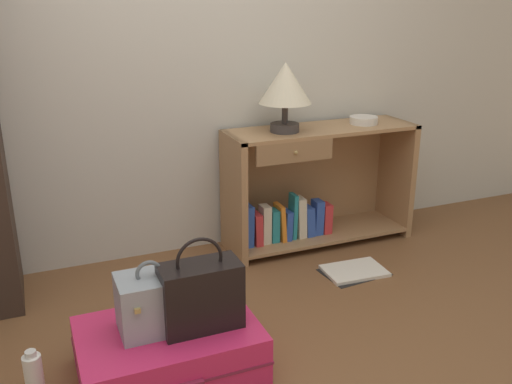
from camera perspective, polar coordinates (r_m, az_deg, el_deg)
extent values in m
cube|color=beige|center=(3.29, -8.92, 15.66)|extent=(6.40, 0.10, 2.60)
cube|color=#A37A51|center=(3.31, -2.31, -0.58)|extent=(0.04, 0.38, 0.75)
cube|color=#A37A51|center=(3.84, 14.05, 1.66)|extent=(0.04, 0.38, 0.75)
cube|color=#A37A51|center=(3.44, 6.70, 6.35)|extent=(1.19, 0.38, 0.02)
cube|color=#A37A51|center=(3.65, 6.30, -4.11)|extent=(1.11, 0.38, 0.02)
cube|color=#A37A51|center=(3.69, 5.12, 1.45)|extent=(1.11, 0.01, 0.73)
cube|color=#8F6B47|center=(3.18, 3.95, 4.09)|extent=(0.48, 0.02, 0.12)
sphere|color=#9E844C|center=(3.17, 4.08, 4.02)|extent=(0.02, 0.02, 0.02)
cube|color=#2D51B2|center=(3.37, -0.89, -3.44)|extent=(0.06, 0.10, 0.26)
cube|color=red|center=(3.40, 0.02, -3.73)|extent=(0.05, 0.12, 0.20)
cube|color=beige|center=(3.42, 0.92, -3.29)|extent=(0.05, 0.09, 0.24)
cube|color=teal|center=(3.44, 1.81, -3.41)|extent=(0.05, 0.09, 0.21)
cube|color=orange|center=(3.46, 2.48, -3.09)|extent=(0.05, 0.12, 0.23)
cube|color=#2D51B2|center=(3.48, 3.10, -3.34)|extent=(0.05, 0.11, 0.19)
cube|color=teal|center=(3.48, 3.77, -2.46)|extent=(0.03, 0.09, 0.29)
cube|color=beige|center=(3.51, 4.47, -2.56)|extent=(0.06, 0.10, 0.26)
cube|color=#2D51B2|center=(3.54, 5.30, -2.95)|extent=(0.07, 0.10, 0.19)
cube|color=#2D51B2|center=(3.57, 6.24, -2.54)|extent=(0.06, 0.09, 0.22)
cube|color=red|center=(3.60, 7.08, -2.63)|extent=(0.06, 0.10, 0.19)
cylinder|color=#3D3838|center=(3.30, 2.93, 6.57)|extent=(0.17, 0.17, 0.05)
cylinder|color=#3D3838|center=(3.28, 2.96, 8.00)|extent=(0.04, 0.04, 0.12)
cone|color=beige|center=(3.26, 3.01, 11.04)|extent=(0.31, 0.31, 0.23)
cylinder|color=silver|center=(3.58, 10.91, 7.20)|extent=(0.18, 0.18, 0.05)
cube|color=#DB2860|center=(2.43, -8.84, -15.63)|extent=(0.73, 0.49, 0.21)
cube|color=maroon|center=(2.43, -8.84, -15.63)|extent=(0.73, 0.49, 0.01)
cube|color=#8E99A3|center=(2.32, -10.66, -11.07)|extent=(0.26, 0.20, 0.24)
torus|color=slate|center=(2.26, -10.87, -8.09)|extent=(0.11, 0.02, 0.11)
cube|color=tan|center=(2.20, -11.97, -11.75)|extent=(0.02, 0.01, 0.02)
cube|color=tan|center=(2.22, -8.28, -11.15)|extent=(0.02, 0.01, 0.02)
cube|color=black|center=(2.30, -5.65, -10.47)|extent=(0.32, 0.16, 0.28)
torus|color=black|center=(2.23, -5.78, -6.92)|extent=(0.19, 0.01, 0.19)
cylinder|color=white|center=(2.47, -21.69, -16.89)|extent=(0.07, 0.07, 0.17)
cylinder|color=silver|center=(2.42, -21.97, -15.03)|extent=(0.04, 0.04, 0.02)
cube|color=white|center=(3.28, 9.98, -7.91)|extent=(0.36, 0.26, 0.02)
cube|color=black|center=(3.29, 9.98, -8.02)|extent=(0.38, 0.28, 0.01)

